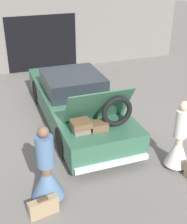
{
  "coord_description": "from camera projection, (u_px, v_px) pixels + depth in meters",
  "views": [
    {
      "loc": [
        -2.25,
        -7.66,
        4.37
      ],
      "look_at": [
        0.0,
        -1.43,
        0.95
      ],
      "focal_mm": 50.0,
      "sensor_mm": 36.0,
      "label": 1
    }
  ],
  "objects": [
    {
      "name": "person_left",
      "position": [
        47.0,
        174.0,
        5.96
      ],
      "size": [
        0.65,
        0.65,
        1.63
      ],
      "rotation": [
        0.0,
        0.0,
        -1.51
      ],
      "color": "brown",
      "rests_on": "ground_plane"
    },
    {
      "name": "car",
      "position": [
        76.0,
        101.0,
        8.81
      ],
      "size": [
        1.85,
        5.28,
        1.72
      ],
      "color": "#336047",
      "rests_on": "ground_plane"
    },
    {
      "name": "suitcase_beside_left_person",
      "position": [
        43.0,
        207.0,
        5.74
      ],
      "size": [
        0.58,
        0.25,
        0.38
      ],
      "color": "#9E8460",
      "rests_on": "ground_plane"
    },
    {
      "name": "person_right",
      "position": [
        179.0,
        144.0,
        6.86
      ],
      "size": [
        0.55,
        0.55,
        1.64
      ],
      "rotation": [
        0.0,
        0.0,
        1.67
      ],
      "color": "beige",
      "rests_on": "ground_plane"
    },
    {
      "name": "ground_plane",
      "position": [
        77.0,
        120.0,
        9.08
      ],
      "size": [
        40.0,
        40.0,
        0.0
      ],
      "primitive_type": "plane",
      "color": "slate"
    },
    {
      "name": "garage_wall_back",
      "position": [
        41.0,
        36.0,
        12.38
      ],
      "size": [
        12.0,
        0.14,
        2.8
      ],
      "color": "slate",
      "rests_on": "ground_plane"
    }
  ]
}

